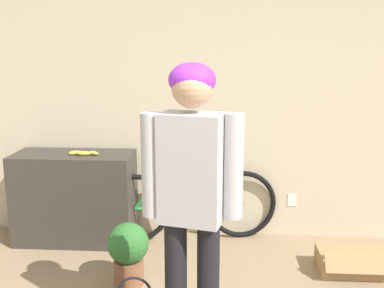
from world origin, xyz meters
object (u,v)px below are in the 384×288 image
object	(u,v)px
bicycle	(189,204)
cardboard_box	(353,262)
person	(192,183)
banana	(83,153)
potted_plant	(128,250)

from	to	relation	value
bicycle	cardboard_box	bearing A→B (deg)	-31.50
person	cardboard_box	size ratio (longest dim) A/B	3.07
banana	cardboard_box	bearing A→B (deg)	-10.09
cardboard_box	potted_plant	world-z (taller)	potted_plant
person	bicycle	distance (m)	1.71
bicycle	potted_plant	distance (m)	0.93
person	cardboard_box	xyz separation A→B (m)	(1.23, 1.03, -0.95)
bicycle	cardboard_box	xyz separation A→B (m)	(1.36, -0.54, -0.26)
cardboard_box	bicycle	bearing A→B (deg)	158.47
banana	cardboard_box	xyz separation A→B (m)	(2.30, -0.41, -0.77)
person	potted_plant	distance (m)	1.18
person	potted_plant	world-z (taller)	person
bicycle	banana	xyz separation A→B (m)	(-0.93, -0.13, 0.50)
person	cardboard_box	distance (m)	1.87
banana	cardboard_box	world-z (taller)	banana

